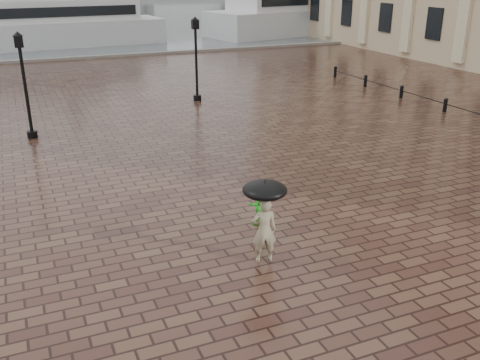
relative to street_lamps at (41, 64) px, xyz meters
The scene contains 10 objects.
ground 16.29m from the street_lamps, 71.94° to the right, with size 300.00×300.00×0.00m, color #341D17.
harbour_water 76.86m from the street_lamps, 86.27° to the left, with size 240.00×240.00×0.00m, color #444D52.
quay_edge 17.56m from the street_lamps, 73.30° to the left, with size 80.00×0.60×0.30m, color slate.
bollard_row 21.04m from the street_lamps, 24.93° to the right, with size 0.22×21.22×0.73m.
street_lamps is the anchor object (origin of this frame).
adult_pedestrian 19.38m from the street_lamps, 78.61° to the right, with size 0.63×0.41×1.72m, color gray.
child_pedestrian 17.66m from the street_lamps, 74.94° to the right, with size 0.61×0.47×1.25m, color green.
ferry_near 25.65m from the street_lamps, 87.70° to the left, with size 24.51×7.80×7.91m.
ferry_far 42.35m from the street_lamps, 39.69° to the left, with size 28.74×12.61×9.17m.
umbrella 19.33m from the street_lamps, 78.61° to the right, with size 1.10×1.10×1.15m.
Camera 1 is at (-6.39, -14.34, 6.93)m, focal length 40.00 mm.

